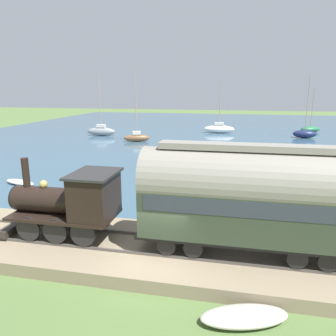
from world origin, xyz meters
TOP-DOWN VIEW (x-y plane):
  - ground_plane at (0.00, 0.00)m, footprint 200.00×200.00m
  - harbor_water at (43.86, 0.00)m, footprint 80.00×80.00m
  - rail_embankment at (0.91, 0.00)m, footprint 5.29×56.00m
  - steam_locomotive at (0.91, 4.05)m, footprint 2.38×5.23m
  - passenger_coach at (0.91, -3.37)m, footprint 2.46×8.58m
  - sailboat_navy at (39.46, -12.74)m, footprint 1.72×3.37m
  - sailboat_white at (42.45, -0.07)m, footprint 1.57×4.99m
  - sailboat_red at (13.27, -10.14)m, footprint 3.71×6.06m
  - sailboat_brown at (31.21, 10.50)m, footprint 2.07×3.73m
  - sailboat_green at (46.53, -14.92)m, footprint 2.57×3.61m
  - sailboat_gray at (35.50, 17.53)m, footprint 1.39×4.50m
  - rowboat_far_out at (11.72, 7.37)m, footprint 2.69×2.82m
  - rowboat_near_shore at (9.47, 13.06)m, footprint 1.54×2.91m
  - beached_dinghy at (-2.50, -3.40)m, footprint 1.88×3.00m

SIDE VIEW (x-z plane):
  - ground_plane at x=0.00m, z-range 0.00..0.00m
  - harbor_water at x=43.86m, z-range 0.00..0.01m
  - rowboat_near_shore at x=9.47m, z-range 0.01..0.36m
  - beached_dinghy at x=-2.50m, z-range 0.00..0.44m
  - rail_embankment at x=0.91m, z-range -0.06..0.60m
  - rowboat_far_out at x=11.72m, z-range 0.01..0.57m
  - sailboat_green at x=46.53m, z-range -3.14..4.23m
  - sailboat_brown at x=31.21m, z-range -3.79..5.05m
  - sailboat_navy at x=39.46m, z-range -3.83..5.14m
  - sailboat_red at x=13.27m, z-range -2.68..4.05m
  - sailboat_white at x=42.45m, z-range -3.30..4.73m
  - sailboat_gray at x=35.50m, z-range -3.85..5.35m
  - steam_locomotive at x=0.91m, z-range 0.60..4.10m
  - passenger_coach at x=0.91m, z-range 0.84..5.29m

